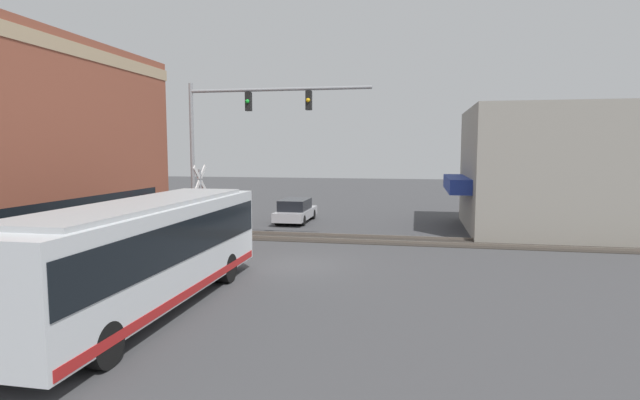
# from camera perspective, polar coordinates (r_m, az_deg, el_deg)

# --- Properties ---
(ground_plane) EXTENTS (120.00, 120.00, 0.00)m
(ground_plane) POSITION_cam_1_polar(r_m,az_deg,el_deg) (20.04, -2.75, -7.38)
(ground_plane) COLOR #424244
(shop_building) EXTENTS (9.20, 9.95, 6.87)m
(shop_building) POSITION_cam_1_polar(r_m,az_deg,el_deg) (30.62, 24.60, 3.13)
(shop_building) COLOR gray
(shop_building) RESTS_ON ground
(city_bus) EXTENTS (10.91, 2.59, 3.12)m
(city_bus) POSITION_cam_1_polar(r_m,az_deg,el_deg) (14.94, -19.27, -5.49)
(city_bus) COLOR silver
(city_bus) RESTS_ON ground
(traffic_signal_gantry) EXTENTS (0.42, 9.08, 7.83)m
(traffic_signal_gantry) POSITION_cam_1_polar(r_m,az_deg,el_deg) (24.94, -9.23, 8.42)
(traffic_signal_gantry) COLOR gray
(traffic_signal_gantry) RESTS_ON ground
(crossing_signal) EXTENTS (1.41, 1.18, 3.81)m
(crossing_signal) POSITION_cam_1_polar(r_m,az_deg,el_deg) (25.23, -13.52, 0.47)
(crossing_signal) COLOR gray
(crossing_signal) RESTS_ON ground
(rail_track_near) EXTENTS (2.60, 60.00, 0.15)m
(rail_track_near) POSITION_cam_1_polar(r_m,az_deg,el_deg) (25.78, 0.42, -4.34)
(rail_track_near) COLOR #332D28
(rail_track_near) RESTS_ON ground
(parked_car_silver) EXTENTS (4.79, 1.82, 1.46)m
(parked_car_silver) POSITION_cam_1_polar(r_m,az_deg,el_deg) (31.44, -2.81, -1.31)
(parked_car_silver) COLOR #B7B7BC
(parked_car_silver) RESTS_ON ground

